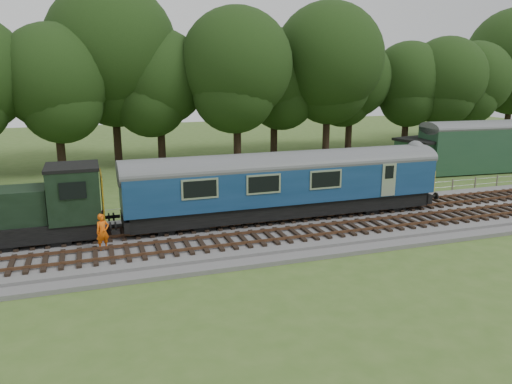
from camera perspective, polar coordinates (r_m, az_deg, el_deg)
name	(u,v)px	position (r m, az deg, el deg)	size (l,w,h in m)	color
ground	(330,227)	(28.38, 8.49, -3.96)	(120.00, 120.00, 0.00)	#3E5D22
ballast	(330,224)	(28.33, 8.50, -3.62)	(70.00, 7.00, 0.35)	#4C4C4F
track_north	(320,213)	(29.46, 7.28, -2.41)	(67.20, 2.40, 0.21)	black
track_south	(344,228)	(26.92, 10.06, -4.08)	(67.20, 2.40, 0.21)	black
fence	(298,207)	(32.28, 4.87, -1.68)	(64.00, 0.12, 1.00)	#6B6054
tree_line	(227,161)	(48.43, -3.38, 3.56)	(70.00, 8.00, 18.00)	black
dmu_railcar	(286,179)	(28.06, 3.40, 1.48)	(18.05, 2.86, 3.88)	black
shunter_loco	(15,212)	(26.49, -25.83, -2.06)	(8.91, 2.60, 3.38)	black
worker	(103,232)	(24.43, -17.12, -4.38)	(0.63, 0.42, 1.74)	#F45E0C
shed	(422,156)	(44.58, 18.43, 3.95)	(4.36, 4.36, 2.97)	#1B3D27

